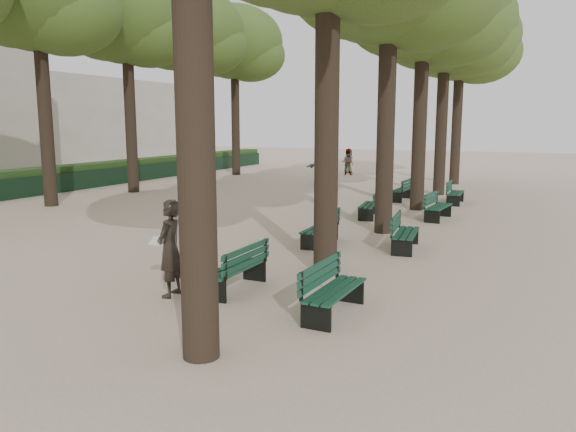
% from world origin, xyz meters
% --- Properties ---
extents(ground, '(120.00, 120.00, 0.00)m').
position_xyz_m(ground, '(0.00, 0.00, 0.00)').
color(ground, beige).
rests_on(ground, ground).
extents(tree_central_3, '(6.00, 6.00, 9.95)m').
position_xyz_m(tree_central_3, '(1.50, 13.00, 7.65)').
color(tree_central_3, '#33261C').
rests_on(tree_central_3, ground).
extents(tree_central_4, '(6.00, 6.00, 9.95)m').
position_xyz_m(tree_central_4, '(1.50, 18.00, 7.65)').
color(tree_central_4, '#33261C').
rests_on(tree_central_4, ground).
extents(tree_central_5, '(6.00, 6.00, 9.95)m').
position_xyz_m(tree_central_5, '(1.50, 23.00, 7.65)').
color(tree_central_5, '#33261C').
rests_on(tree_central_5, ground).
extents(tree_far_3, '(6.00, 6.00, 10.45)m').
position_xyz_m(tree_far_3, '(-12.00, 13.00, 8.14)').
color(tree_far_3, '#33261C').
rests_on(tree_far_3, ground).
extents(tree_far_4, '(6.00, 6.00, 10.45)m').
position_xyz_m(tree_far_4, '(-12.00, 18.00, 8.14)').
color(tree_far_4, '#33261C').
rests_on(tree_far_4, ground).
extents(tree_far_5, '(6.00, 6.00, 10.45)m').
position_xyz_m(tree_far_5, '(-12.00, 23.00, 8.14)').
color(tree_far_5, '#33261C').
rests_on(tree_far_5, ground).
extents(bench_left_0, '(0.61, 1.81, 0.92)m').
position_xyz_m(bench_left_0, '(0.37, 0.98, 0.27)').
color(bench_left_0, black).
rests_on(bench_left_0, ground).
extents(bench_left_1, '(0.62, 1.81, 0.92)m').
position_xyz_m(bench_left_1, '(0.37, 5.64, 0.27)').
color(bench_left_1, black).
rests_on(bench_left_1, ground).
extents(bench_left_2, '(0.79, 1.86, 0.92)m').
position_xyz_m(bench_left_2, '(0.37, 10.45, 0.27)').
color(bench_left_2, black).
rests_on(bench_left_2, ground).
extents(bench_left_3, '(0.64, 1.82, 0.92)m').
position_xyz_m(bench_left_3, '(0.37, 15.27, 0.27)').
color(bench_left_3, black).
rests_on(bench_left_3, ground).
extents(bench_right_0, '(0.64, 1.82, 0.92)m').
position_xyz_m(bench_right_0, '(2.63, 0.41, 0.27)').
color(bench_right_0, black).
rests_on(bench_right_0, ground).
extents(bench_right_1, '(0.75, 1.85, 0.92)m').
position_xyz_m(bench_right_1, '(2.63, 5.94, 0.27)').
color(bench_right_1, black).
rests_on(bench_right_1, ground).
extents(bench_right_2, '(0.73, 1.84, 0.92)m').
position_xyz_m(bench_right_2, '(2.63, 11.00, 0.27)').
color(bench_right_2, black).
rests_on(bench_right_2, ground).
extents(bench_right_3, '(0.62, 1.82, 0.92)m').
position_xyz_m(bench_right_3, '(2.63, 15.19, 0.27)').
color(bench_right_3, black).
rests_on(bench_right_3, ground).
extents(man_with_map, '(0.67, 0.78, 1.86)m').
position_xyz_m(man_with_map, '(-0.57, 0.17, 0.93)').
color(man_with_map, black).
rests_on(man_with_map, ground).
extents(pedestrian_a, '(0.76, 0.34, 1.54)m').
position_xyz_m(pedestrian_a, '(-5.51, 25.89, 0.77)').
color(pedestrian_a, '#262628').
rests_on(pedestrian_a, ground).
extents(pedestrian_e, '(1.65, 0.71, 1.74)m').
position_xyz_m(pedestrian_e, '(-5.04, 20.02, 0.87)').
color(pedestrian_e, '#262628').
rests_on(pedestrian_e, ground).
extents(pedestrian_d, '(0.56, 0.85, 1.62)m').
position_xyz_m(pedestrian_d, '(-5.83, 27.08, 0.81)').
color(pedestrian_d, '#262628').
rests_on(pedestrian_d, ground).
extents(fence, '(0.08, 42.00, 0.90)m').
position_xyz_m(fence, '(-15.00, 11.00, 0.45)').
color(fence, black).
rests_on(fence, ground).
extents(hedge, '(1.20, 42.00, 1.20)m').
position_xyz_m(hedge, '(-15.70, 11.00, 0.60)').
color(hedge, '#1C3B14').
rests_on(hedge, ground).
extents(building_far, '(12.00, 16.00, 7.00)m').
position_xyz_m(building_far, '(-33.00, 30.00, 3.50)').
color(building_far, '#B7B2A3').
rests_on(building_far, ground).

